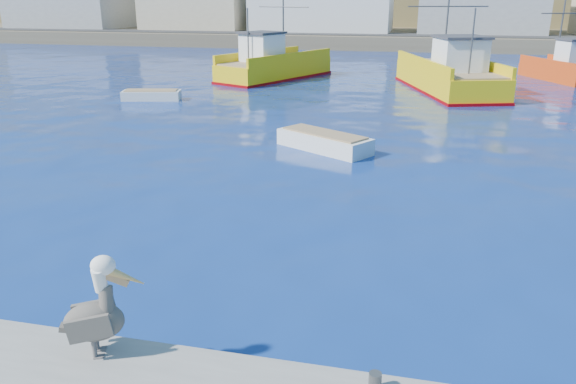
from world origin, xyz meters
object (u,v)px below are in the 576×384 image
at_px(trawler_yellow_a, 273,66).
at_px(skiff_mid, 324,143).
at_px(boat_orange, 563,68).
at_px(pelican, 97,313).
at_px(trawler_yellow_b, 450,76).
at_px(skiff_left, 152,96).

height_order(trawler_yellow_a, skiff_mid, trawler_yellow_a).
relative_size(boat_orange, pelican, 4.17).
relative_size(boat_orange, skiff_mid, 1.72).
relative_size(trawler_yellow_b, pelican, 6.88).
distance_m(trawler_yellow_a, pelican, 36.63).
bearing_deg(skiff_mid, skiff_left, 143.26).
xyz_separation_m(trawler_yellow_a, boat_orange, (21.92, 4.05, -0.03)).
relative_size(trawler_yellow_a, trawler_yellow_b, 0.90).
bearing_deg(skiff_mid, boat_orange, 59.39).
height_order(boat_orange, skiff_mid, boat_orange).
bearing_deg(trawler_yellow_a, skiff_mid, -69.65).
height_order(skiff_left, pelican, pelican).
bearing_deg(trawler_yellow_b, boat_orange, 39.93).
bearing_deg(skiff_mid, trawler_yellow_a, 110.35).
bearing_deg(skiff_left, trawler_yellow_a, 65.21).
bearing_deg(trawler_yellow_a, trawler_yellow_b, -13.67).
distance_m(boat_orange, pelican, 43.03).
height_order(boat_orange, pelican, boat_orange).
relative_size(trawler_yellow_b, skiff_left, 3.31).
relative_size(trawler_yellow_b, skiff_mid, 2.84).
relative_size(trawler_yellow_a, boat_orange, 1.48).
distance_m(trawler_yellow_b, pelican, 33.56).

